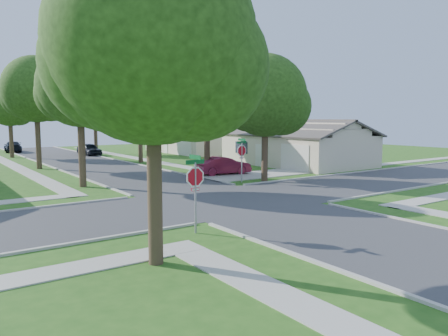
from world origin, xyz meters
TOP-DOWN VIEW (x-y plane):
  - ground at (0.00, 0.00)m, footprint 100.00×100.00m
  - road_ns at (0.00, 0.00)m, footprint 7.00×100.00m
  - sidewalk_ne at (6.10, 26.00)m, footprint 1.20×40.00m
  - sidewalk_nw at (-6.10, 26.00)m, footprint 1.20×40.00m
  - driveway at (7.90, 7.10)m, footprint 8.80×3.60m
  - stop_sign_sw at (-4.70, -4.70)m, footprint 1.05×0.80m
  - stop_sign_ne at (4.70, 4.70)m, footprint 1.05×0.80m
  - tree_e_near at (4.75, 9.01)m, footprint 4.97×4.80m
  - tree_e_mid at (4.76, 21.01)m, footprint 5.59×5.40m
  - tree_e_far at (4.75, 34.01)m, footprint 5.17×5.00m
  - tree_w_near at (-4.64, 9.01)m, footprint 5.38×5.20m
  - tree_w_mid at (-4.64, 21.01)m, footprint 5.80×5.60m
  - tree_w_far at (-4.65, 34.01)m, footprint 4.76×4.60m
  - tree_sw_corner at (-7.44, -6.99)m, footprint 6.21×6.00m
  - tree_ne_corner at (6.36, 4.21)m, footprint 5.80×5.60m
  - house_ne_near at (15.99, 11.00)m, footprint 8.42×13.60m
  - house_ne_far at (15.99, 29.00)m, footprint 8.42×13.60m
  - car_driveway at (6.00, 8.70)m, footprint 4.42×2.06m
  - car_curb_east at (3.20, 31.96)m, footprint 2.05×4.32m
  - car_curb_west at (-3.20, 42.45)m, footprint 2.43×4.91m

SIDE VIEW (x-z plane):
  - ground at x=0.00m, z-range 0.00..0.00m
  - road_ns at x=0.00m, z-range -0.01..0.01m
  - sidewalk_ne at x=6.10m, z-range 0.00..0.04m
  - sidewalk_nw at x=-6.10m, z-range 0.00..0.04m
  - driveway at x=7.90m, z-range 0.00..0.05m
  - car_curb_west at x=-3.20m, z-range 0.00..1.37m
  - car_driveway at x=6.00m, z-range 0.00..1.40m
  - car_curb_east at x=3.20m, z-range 0.00..1.42m
  - house_ne_near at x=15.99m, z-range -0.60..3.63m
  - house_ne_far at x=15.99m, z-range -0.60..3.63m
  - stop_sign_sw at x=-4.70m, z-range 0.54..3.52m
  - stop_sign_ne at x=4.70m, z-range 0.54..3.52m
  - tree_w_far at x=-4.65m, z-range 1.49..9.52m
  - tree_ne_corner at x=6.36m, z-range 1.26..9.92m
  - tree_e_near at x=4.75m, z-range 1.50..9.78m
  - tree_e_far at x=4.75m, z-range 1.62..10.34m
  - tree_w_near at x=-4.64m, z-range 1.63..10.60m
  - tree_e_mid at x=4.76m, z-range 1.64..10.86m
  - tree_sw_corner at x=-7.44m, z-range 1.49..11.04m
  - tree_w_mid at x=-4.64m, z-range 1.71..11.27m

